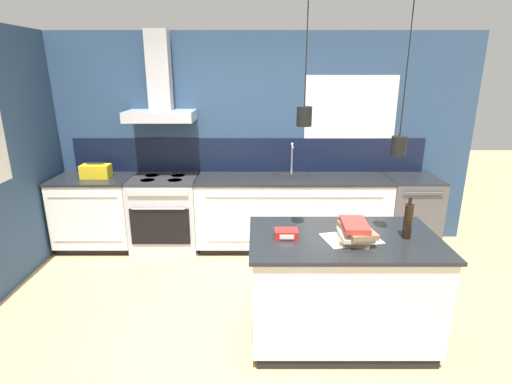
% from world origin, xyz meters
% --- Properties ---
extents(ground_plane, '(16.00, 16.00, 0.00)m').
position_xyz_m(ground_plane, '(0.00, 0.00, 0.00)').
color(ground_plane, tan).
rests_on(ground_plane, ground).
extents(wall_back, '(5.60, 2.21, 2.60)m').
position_xyz_m(wall_back, '(-0.07, 2.00, 1.35)').
color(wall_back, navy).
rests_on(wall_back, ground_plane).
extents(counter_run_left, '(0.94, 0.64, 0.91)m').
position_xyz_m(counter_run_left, '(-1.90, 1.69, 0.46)').
color(counter_run_left, black).
rests_on(counter_run_left, ground_plane).
extents(counter_run_sink, '(2.34, 0.64, 1.31)m').
position_xyz_m(counter_run_sink, '(0.53, 1.69, 0.46)').
color(counter_run_sink, black).
rests_on(counter_run_sink, ground_plane).
extents(oven_range, '(0.81, 0.66, 0.91)m').
position_xyz_m(oven_range, '(-1.04, 1.69, 0.46)').
color(oven_range, '#B5B5BA').
rests_on(oven_range, ground_plane).
extents(dishwasher, '(0.60, 0.65, 0.91)m').
position_xyz_m(dishwasher, '(2.00, 1.69, 0.46)').
color(dishwasher, '#4C4C51').
rests_on(dishwasher, ground_plane).
extents(kitchen_island, '(1.49, 0.89, 0.91)m').
position_xyz_m(kitchen_island, '(0.78, -0.09, 0.46)').
color(kitchen_island, black).
rests_on(kitchen_island, ground_plane).
extents(bottle_on_island, '(0.07, 0.07, 0.34)m').
position_xyz_m(bottle_on_island, '(1.26, -0.11, 1.05)').
color(bottle_on_island, black).
rests_on(bottle_on_island, kitchen_island).
extents(book_stack, '(0.28, 0.36, 0.15)m').
position_xyz_m(book_stack, '(0.84, -0.17, 0.99)').
color(book_stack, olive).
rests_on(book_stack, kitchen_island).
extents(red_supply_box, '(0.18, 0.13, 0.07)m').
position_xyz_m(red_supply_box, '(0.32, -0.11, 0.94)').
color(red_supply_box, red).
rests_on(red_supply_box, kitchen_island).
extents(paper_pile, '(0.47, 0.38, 0.01)m').
position_xyz_m(paper_pile, '(0.82, -0.13, 0.91)').
color(paper_pile, silver).
rests_on(paper_pile, kitchen_island).
extents(yellow_toolbox, '(0.34, 0.18, 0.19)m').
position_xyz_m(yellow_toolbox, '(-1.84, 1.69, 0.99)').
color(yellow_toolbox, gold).
rests_on(yellow_toolbox, counter_run_left).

